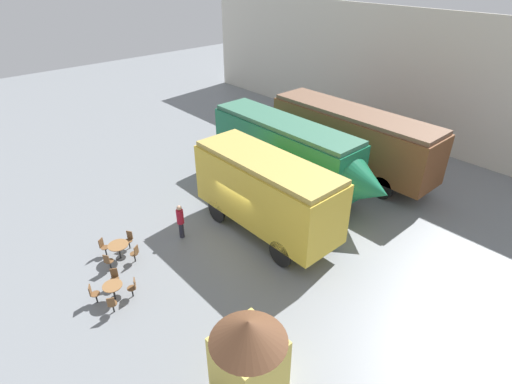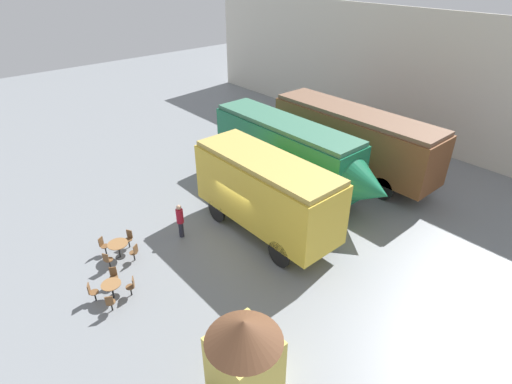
% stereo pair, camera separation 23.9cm
% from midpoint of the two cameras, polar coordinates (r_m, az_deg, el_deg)
% --- Properties ---
extents(ground_plane, '(80.00, 80.00, 0.00)m').
position_cam_midpoint_polar(ground_plane, '(20.15, -1.90, -5.21)').
color(ground_plane, gray).
extents(backdrop_wall, '(44.00, 0.15, 9.00)m').
position_cam_midpoint_polar(backdrop_wall, '(30.08, 22.60, 14.34)').
color(backdrop_wall, beige).
rests_on(backdrop_wall, ground_plane).
extents(passenger_coach_wooden, '(10.81, 2.70, 4.02)m').
position_cam_midpoint_polar(passenger_coach_wooden, '(25.05, 13.21, 7.80)').
color(passenger_coach_wooden, brown).
rests_on(passenger_coach_wooden, ground_plane).
extents(streamlined_locomotive, '(11.63, 2.43, 3.95)m').
position_cam_midpoint_polar(streamlined_locomotive, '(22.58, 4.96, 5.64)').
color(streamlined_locomotive, '#196B47').
rests_on(streamlined_locomotive, ground_plane).
extents(passenger_coach_vintage, '(7.64, 2.67, 3.99)m').
position_cam_midpoint_polar(passenger_coach_vintage, '(18.67, 1.08, 0.30)').
color(passenger_coach_vintage, gold).
rests_on(passenger_coach_vintage, ground_plane).
extents(cafe_table_near, '(0.90, 0.90, 0.76)m').
position_cam_midpoint_polar(cafe_table_near, '(19.00, -19.37, -7.49)').
color(cafe_table_near, black).
rests_on(cafe_table_near, ground_plane).
extents(cafe_table_mid, '(0.77, 0.77, 0.73)m').
position_cam_midpoint_polar(cafe_table_mid, '(17.09, -20.13, -12.86)').
color(cafe_table_mid, black).
rests_on(cafe_table_mid, ground_plane).
extents(cafe_chair_0, '(0.40, 0.39, 0.87)m').
position_cam_midpoint_polar(cafe_chair_0, '(19.51, -21.32, -7.19)').
color(cafe_chair_0, black).
rests_on(cafe_chair_0, ground_plane).
extents(cafe_chair_1, '(0.39, 0.40, 0.87)m').
position_cam_midpoint_polar(cafe_chair_1, '(18.57, -20.73, -9.18)').
color(cafe_chair_1, black).
rests_on(cafe_chair_1, ground_plane).
extents(cafe_chair_2, '(0.40, 0.39, 0.87)m').
position_cam_midpoint_polar(cafe_chair_2, '(18.64, -17.23, -8.28)').
color(cafe_chair_2, black).
rests_on(cafe_chair_2, ground_plane).
extents(cafe_chair_3, '(0.39, 0.40, 0.87)m').
position_cam_midpoint_polar(cafe_chair_3, '(19.57, -18.00, -6.34)').
color(cafe_chair_3, black).
rests_on(cafe_chair_3, ground_plane).
extents(cafe_chair_4, '(0.40, 0.39, 0.87)m').
position_cam_midpoint_polar(cafe_chair_4, '(16.57, -20.30, -14.74)').
color(cafe_chair_4, black).
rests_on(cafe_chair_4, ground_plane).
extents(cafe_chair_5, '(0.39, 0.40, 0.87)m').
position_cam_midpoint_polar(cafe_chair_5, '(17.00, -17.53, -12.75)').
color(cafe_chair_5, black).
rests_on(cafe_chair_5, ground_plane).
extents(cafe_chair_6, '(0.40, 0.39, 0.87)m').
position_cam_midpoint_polar(cafe_chair_6, '(17.68, -19.92, -11.30)').
color(cafe_chair_6, black).
rests_on(cafe_chair_6, ground_plane).
extents(cafe_chair_7, '(0.39, 0.40, 0.87)m').
position_cam_midpoint_polar(cafe_chair_7, '(17.26, -22.64, -13.15)').
color(cafe_chair_7, black).
rests_on(cafe_chair_7, ground_plane).
extents(visitor_person, '(0.34, 0.34, 1.79)m').
position_cam_midpoint_polar(visitor_person, '(19.36, -11.10, -3.98)').
color(visitor_person, '#262633').
rests_on(visitor_person, ground_plane).
extents(ticket_kiosk, '(2.34, 2.34, 3.00)m').
position_cam_midpoint_polar(ticket_kiosk, '(12.74, -1.64, -21.96)').
color(ticket_kiosk, '#DBC151').
rests_on(ticket_kiosk, ground_plane).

